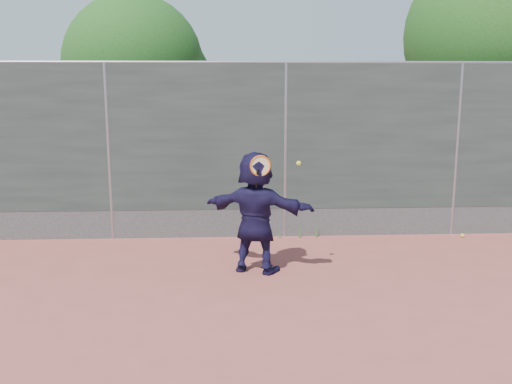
{
  "coord_description": "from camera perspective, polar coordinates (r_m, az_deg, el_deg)",
  "views": [
    {
      "loc": [
        -0.98,
        -6.19,
        2.74
      ],
      "look_at": [
        -0.59,
        1.67,
        1.17
      ],
      "focal_mm": 40.0,
      "sensor_mm": 36.0,
      "label": 1
    }
  ],
  "objects": [
    {
      "name": "ball_ground",
      "position": [
        10.65,
        19.95,
        -4.11
      ],
      "size": [
        0.07,
        0.07,
        0.07
      ],
      "primitive_type": "sphere",
      "color": "yellow",
      "rests_on": "ground"
    },
    {
      "name": "swing_action",
      "position": [
        7.77,
        0.81,
        2.53
      ],
      "size": [
        0.71,
        0.13,
        0.51
      ],
      "color": "#D26513",
      "rests_on": "ground"
    },
    {
      "name": "weed_clump",
      "position": [
        10.0,
        4.62,
        -3.83
      ],
      "size": [
        0.68,
        0.07,
        0.3
      ],
      "color": "#387226",
      "rests_on": "ground"
    },
    {
      "name": "ground",
      "position": [
        6.84,
        5.81,
        -12.37
      ],
      "size": [
        80.0,
        80.0,
        0.0
      ],
      "primitive_type": "plane",
      "color": "#9E4C42",
      "rests_on": "ground"
    },
    {
      "name": "tree_left",
      "position": [
        12.88,
        -11.4,
        11.98
      ],
      "size": [
        3.15,
        3.0,
        4.53
      ],
      "color": "#382314",
      "rests_on": "ground"
    },
    {
      "name": "tree_right",
      "position": [
        13.24,
        23.22,
        13.68
      ],
      "size": [
        3.78,
        3.6,
        5.39
      ],
      "color": "#382314",
      "rests_on": "ground"
    },
    {
      "name": "fence",
      "position": [
        9.81,
        2.96,
        4.52
      ],
      "size": [
        20.0,
        0.06,
        3.03
      ],
      "color": "#38423D",
      "rests_on": "ground"
    },
    {
      "name": "player",
      "position": [
        8.09,
        0.0,
        -2.02
      ],
      "size": [
        1.7,
        1.08,
        1.75
      ],
      "primitive_type": "imported",
      "rotation": [
        0.0,
        0.0,
        2.76
      ],
      "color": "#1A153A",
      "rests_on": "ground"
    }
  ]
}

